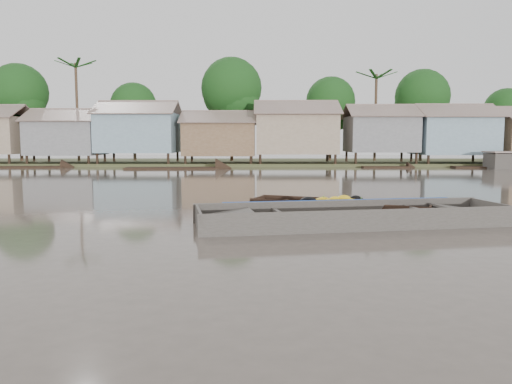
{
  "coord_description": "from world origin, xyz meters",
  "views": [
    {
      "loc": [
        -0.64,
        -12.04,
        2.15
      ],
      "look_at": [
        -0.69,
        0.84,
        0.8
      ],
      "focal_mm": 35.0,
      "sensor_mm": 36.0,
      "label": 1
    }
  ],
  "objects": [
    {
      "name": "distant_boats",
      "position": [
        12.59,
        24.1,
        0.22
      ],
      "size": [
        48.77,
        16.07,
        1.38
      ],
      "color": "black",
      "rests_on": "ground"
    },
    {
      "name": "ground",
      "position": [
        0.0,
        0.0,
        0.0
      ],
      "size": [
        120.0,
        120.0,
        0.0
      ],
      "primitive_type": "plane",
      "color": "#4B4239",
      "rests_on": "ground"
    },
    {
      "name": "viewer_boat",
      "position": [
        1.79,
        0.53,
        0.07
      ],
      "size": [
        8.22,
        3.49,
        0.64
      ],
      "rotation": [
        0.0,
        0.0,
        0.18
      ],
      "color": "#3A3531",
      "rests_on": "ground"
    },
    {
      "name": "banana_boat",
      "position": [
        1.68,
        2.66,
        0.13
      ],
      "size": [
        5.37,
        3.16,
        0.76
      ],
      "rotation": [
        0.0,
        0.0,
        -0.39
      ],
      "color": "black",
      "rests_on": "ground"
    },
    {
      "name": "riverbank",
      "position": [
        3.03,
        31.86,
        3.07
      ],
      "size": [
        120.0,
        12.47,
        10.22
      ],
      "color": "#384723",
      "rests_on": "ground"
    }
  ]
}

